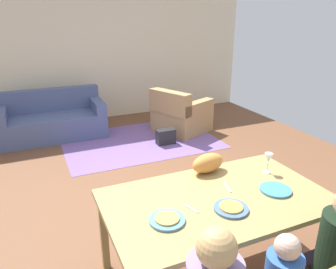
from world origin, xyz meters
TOP-DOWN VIEW (x-y plane):
  - ground_plane at (0.00, 0.45)m, footprint 6.47×6.11m
  - back_wall at (0.00, 3.56)m, footprint 6.47×0.10m
  - dining_table at (-0.18, -1.31)m, footprint 1.73×1.02m
  - plate_near_man at (-0.66, -1.43)m, footprint 0.25×0.25m
  - pizza_near_man at (-0.66, -1.43)m, footprint 0.17×0.17m
  - plate_near_child at (-0.18, -1.49)m, footprint 0.25×0.25m
  - pizza_near_child at (-0.18, -1.49)m, footprint 0.17×0.17m
  - plate_near_woman at (0.29, -1.41)m, footprint 0.25×0.25m
  - wine_glass at (0.44, -1.13)m, footprint 0.07×0.07m
  - fork at (-0.44, -1.36)m, footprint 0.06×0.15m
  - knife at (-0.03, -1.21)m, footprint 0.06×0.17m
  - person_woman at (0.29, -2.01)m, footprint 0.30×0.40m
  - cat at (-0.03, -0.90)m, footprint 0.34×0.21m
  - area_rug at (0.26, 1.86)m, footprint 2.60×1.80m
  - couch at (-1.09, 2.72)m, footprint 1.78×0.86m
  - armchair at (1.12, 2.04)m, footprint 1.13×1.12m
  - handbag at (0.62, 1.56)m, footprint 0.32×0.16m

SIDE VIEW (x-z plane):
  - ground_plane at x=0.00m, z-range -0.02..0.00m
  - area_rug at x=0.26m, z-range 0.00..0.01m
  - handbag at x=0.62m, z-range 0.00..0.26m
  - couch at x=-1.09m, z-range -0.11..0.71m
  - armchair at x=1.12m, z-range -0.09..0.73m
  - person_woman at x=0.29m, z-range -0.04..1.07m
  - dining_table at x=-0.18m, z-range 0.31..1.07m
  - fork at x=-0.44m, z-range 0.76..0.77m
  - knife at x=-0.03m, z-range 0.76..0.77m
  - plate_near_man at x=-0.66m, z-range 0.76..0.78m
  - plate_near_child at x=-0.18m, z-range 0.76..0.78m
  - plate_near_woman at x=0.29m, z-range 0.76..0.78m
  - pizza_near_man at x=-0.66m, z-range 0.78..0.79m
  - pizza_near_child at x=-0.18m, z-range 0.78..0.79m
  - cat at x=-0.03m, z-range 0.76..0.93m
  - wine_glass at x=0.44m, z-range 0.80..0.99m
  - back_wall at x=0.00m, z-range 0.00..2.70m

